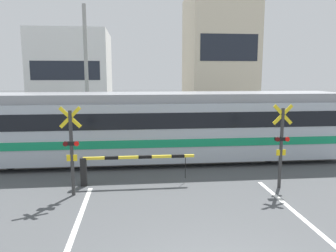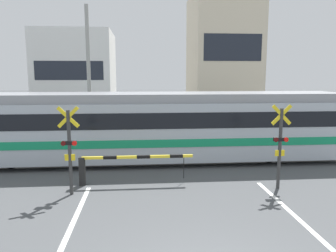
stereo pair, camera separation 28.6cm
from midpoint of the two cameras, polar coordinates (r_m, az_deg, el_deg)
name	(u,v)px [view 1 (the left image)]	position (r m, az deg, el deg)	size (l,w,h in m)	color
rail_track_near	(169,164)	(13.97, -0.40, -6.61)	(50.00, 0.10, 0.08)	gray
rail_track_far	(166,156)	(15.35, -0.93, -5.19)	(50.00, 0.10, 0.08)	gray
commuter_train	(143,125)	(14.28, -4.86, 0.15)	(17.45, 2.88, 3.00)	#ADB7C1
crossing_barrier_near	(115,164)	(11.51, -9.88, -6.51)	(3.93, 0.20, 1.01)	black
crossing_barrier_far	(201,132)	(17.75, 5.23, -0.98)	(3.93, 0.20, 1.01)	black
crossing_signal_left	(72,147)	(10.64, -17.20, -3.56)	(0.68, 0.15, 2.83)	#333333
crossing_signal_right	(281,142)	(11.46, 18.46, -2.74)	(0.68, 0.15, 2.83)	#333333
pedestrian	(157,121)	(20.31, -2.35, 0.87)	(0.38, 0.22, 1.64)	#33384C
building_left_of_street	(73,75)	(30.66, -16.43, 8.48)	(6.37, 6.88, 7.49)	white
building_right_of_street	(218,57)	(31.20, 8.49, 11.87)	(5.74, 6.88, 10.90)	beige
utility_pole_streetside	(86,73)	(19.85, -14.43, 8.88)	(0.22, 0.22, 7.73)	gray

